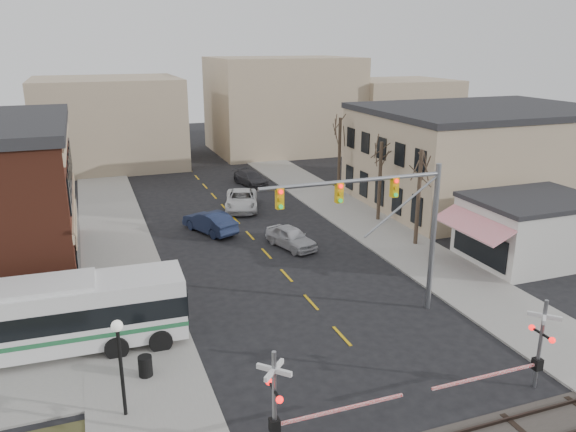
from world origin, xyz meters
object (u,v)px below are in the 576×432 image
Objects in this scene: transit_bus at (38,318)px; rr_crossing_west at (286,401)px; car_a at (291,237)px; pedestrian_near at (170,325)px; car_d at (251,178)px; pedestrian_far at (103,301)px; car_b at (210,222)px; trash_bin at (145,366)px; car_c at (242,200)px; traffic_signal_mast at (390,212)px; rr_crossing_east at (532,347)px; street_lamp at (119,348)px.

rr_crossing_west reaches higher than transit_bus.
pedestrian_near is (-10.05, -10.54, 0.33)m from car_a.
car_d is 2.51× the size of pedestrian_far.
transit_bus is 12.90m from rr_crossing_west.
car_b reaches higher than car_a.
pedestrian_far is at bearing 38.13° from pedestrian_near.
car_d is at bearing 56.65° from transit_bus.
pedestrian_far is at bearing 102.99° from trash_bin.
transit_bus is 18.38m from car_a.
car_c is 21.06m from pedestrian_far.
rr_crossing_west is 2.90× the size of pedestrian_near.
car_c is (6.62, 29.55, -1.16)m from rr_crossing_west.
traffic_signal_mast reaches higher than pedestrian_far.
transit_bus is 21.44m from rr_crossing_east.
car_a is 6.97m from car_b.
traffic_signal_mast is at bearing 7.01° from trash_bin.
car_a is at bearing -42.56° from pedestrian_near.
trash_bin is 0.48× the size of pedestrian_far.
transit_bus reaches higher than pedestrian_near.
pedestrian_far reaches higher than car_a.
car_b is (-7.94, 24.42, -1.15)m from rr_crossing_east.
rr_crossing_west is 7.62m from trash_bin.
pedestrian_near is (-13.35, 8.68, -0.88)m from rr_crossing_east.
rr_crossing_east is 0.96× the size of car_c.
transit_bus reaches higher than car_d.
transit_bus is 6.96× the size of pedestrian_far.
street_lamp reaches higher than rr_crossing_east.
trash_bin is 19.37m from car_b.
rr_crossing_east is (10.62, -0.07, 0.00)m from rr_crossing_west.
rr_crossing_west reaches higher than pedestrian_near.
traffic_signal_mast is 10.64× the size of trash_bin.
rr_crossing_west is 20.54m from car_a.
pedestrian_near reaches higher than car_a.
car_d is at bearing 75.36° from rr_crossing_west.
car_b is 14.54m from pedestrian_far.
pedestrian_near is (-5.41, -15.74, 0.26)m from car_b.
rr_crossing_west is 1.39× the size of street_lamp.
traffic_signal_mast is 2.02× the size of car_d.
rr_crossing_west and rr_crossing_east have the same top height.
pedestrian_near is at bearing -86.08° from pedestrian_far.
transit_bus is 5.88m from pedestrian_near.
trash_bin is at bearing -148.13° from car_a.
street_lamp is 2.08× the size of pedestrian_near.
car_b is at bearing -17.89° from pedestrian_near.
trash_bin is (-12.48, -1.53, -5.15)m from traffic_signal_mast.
traffic_signal_mast is 1.73× the size of rr_crossing_east.
trash_bin is at bearing 123.74° from rr_crossing_west.
rr_crossing_west reaches higher than trash_bin.
street_lamp is at bearing -163.67° from traffic_signal_mast.
pedestrian_near is at bearing 107.60° from rr_crossing_west.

